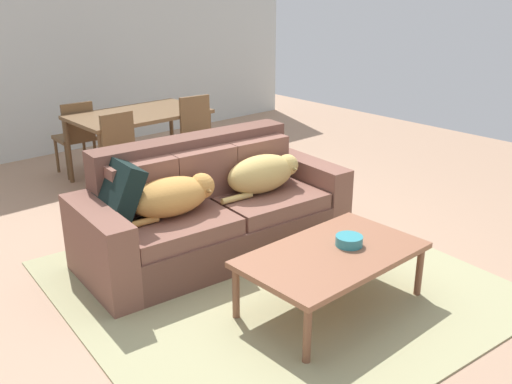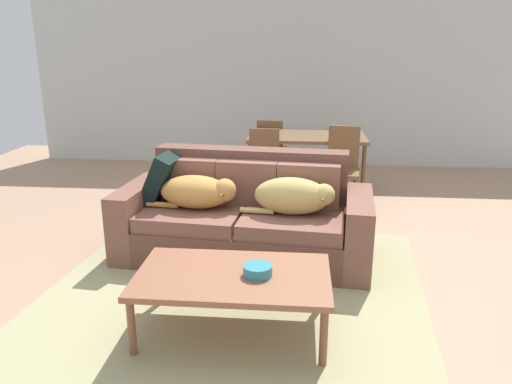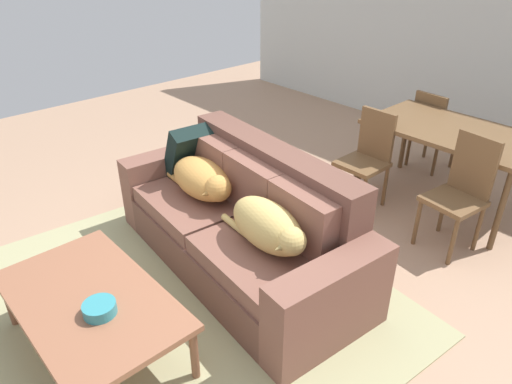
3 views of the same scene
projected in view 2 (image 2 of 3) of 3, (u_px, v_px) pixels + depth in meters
ground_plane at (268, 269)px, 4.22m from camera, size 10.00×10.00×0.00m
back_partition at (286, 79)px, 7.64m from camera, size 8.00×0.12×2.70m
area_rug at (234, 293)px, 3.79m from camera, size 3.16×3.19×0.01m
couch at (245, 218)px, 4.42m from camera, size 2.30×1.13×0.94m
dog_on_left_cushion at (199, 192)px, 4.31m from camera, size 0.81×0.42×0.29m
dog_on_right_cushion at (294, 196)px, 4.15m from camera, size 0.80×0.37×0.32m
throw_pillow_by_left_arm at (162, 178)px, 4.51m from camera, size 0.38×0.51×0.49m
coffee_table at (233, 279)px, 3.20m from camera, size 1.27×0.75×0.43m
bowl_on_coffee_table at (258, 270)px, 3.15m from camera, size 0.19×0.19×0.07m
dining_table at (307, 140)px, 6.21m from camera, size 1.47×0.88×0.76m
dining_chair_near_left at (263, 164)px, 5.78m from camera, size 0.40×0.40×0.91m
dining_chair_near_right at (342, 165)px, 5.67m from camera, size 0.45×0.45×0.96m
dining_chair_far_left at (271, 147)px, 6.87m from camera, size 0.43×0.43×0.87m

